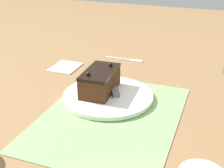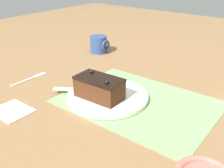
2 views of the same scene
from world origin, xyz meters
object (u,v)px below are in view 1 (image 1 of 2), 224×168
Objects in this scene: cake_plate at (108,96)px; chocolate_cake at (100,81)px; dessert_fork at (127,59)px; serving_knife at (112,86)px.

cake_plate is 0.05m from chocolate_cake.
cake_plate is 0.33m from dessert_fork.
chocolate_cake is (-0.01, -0.03, 0.04)m from cake_plate.
serving_knife is at bearing 146.97° from chocolate_cake.
serving_knife reaches higher than cake_plate.
cake_plate is at bearing -115.07° from serving_knife.
serving_knife is 0.28m from dessert_fork.
cake_plate is 1.73× the size of chocolate_cake.
serving_knife reaches higher than dessert_fork.
dessert_fork is at bearing 67.57° from serving_knife.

